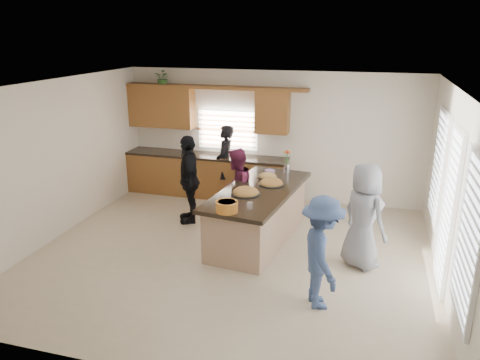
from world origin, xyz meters
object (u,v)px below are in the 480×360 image
(woman_left_back, at_px, (225,163))
(woman_left_front, at_px, (189,179))
(woman_left_mid, at_px, (236,188))
(woman_right_back, at_px, (322,253))
(salad_bowl, at_px, (227,206))
(woman_right_front, at_px, (364,216))
(island, at_px, (258,215))

(woman_left_back, bearing_deg, woman_left_front, -13.67)
(woman_left_mid, relative_size, woman_right_back, 0.97)
(salad_bowl, height_order, woman_left_back, woman_left_back)
(woman_right_back, distance_m, woman_right_front, 1.40)
(woman_left_mid, relative_size, woman_left_front, 0.89)
(woman_left_back, height_order, woman_left_front, woman_left_front)
(island, relative_size, woman_left_back, 1.71)
(woman_left_back, height_order, woman_right_front, woman_right_front)
(woman_right_front, bearing_deg, island, 28.96)
(woman_left_mid, bearing_deg, island, 53.00)
(woman_left_back, relative_size, woman_left_front, 0.96)
(woman_left_mid, bearing_deg, woman_right_front, 70.33)
(woman_left_back, relative_size, woman_right_back, 1.05)
(woman_left_mid, xyz_separation_m, woman_right_front, (2.34, -0.97, 0.09))
(island, bearing_deg, woman_right_back, -47.31)
(woman_left_mid, bearing_deg, woman_left_front, -87.61)
(woman_right_back, bearing_deg, salad_bowl, 46.12)
(salad_bowl, xyz_separation_m, woman_right_front, (2.02, 0.65, -0.19))
(woman_left_mid, bearing_deg, woman_right_back, 41.86)
(woman_left_mid, height_order, woman_right_back, woman_right_back)
(woman_left_back, bearing_deg, woman_left_mid, 22.68)
(woman_left_front, distance_m, woman_right_back, 3.62)
(woman_right_back, xyz_separation_m, woman_right_front, (0.49, 1.31, 0.07))
(woman_right_back, bearing_deg, woman_left_back, 13.87)
(island, distance_m, woman_left_mid, 0.77)
(island, height_order, salad_bowl, salad_bowl)
(salad_bowl, xyz_separation_m, woman_left_back, (-1.01, 3.05, -0.21))
(woman_left_back, xyz_separation_m, woman_right_back, (2.53, -3.71, -0.04))
(salad_bowl, xyz_separation_m, woman_left_front, (-1.28, 1.63, -0.18))
(salad_bowl, relative_size, woman_left_back, 0.21)
(salad_bowl, relative_size, woman_left_mid, 0.23)
(woman_right_back, bearing_deg, island, 15.16)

